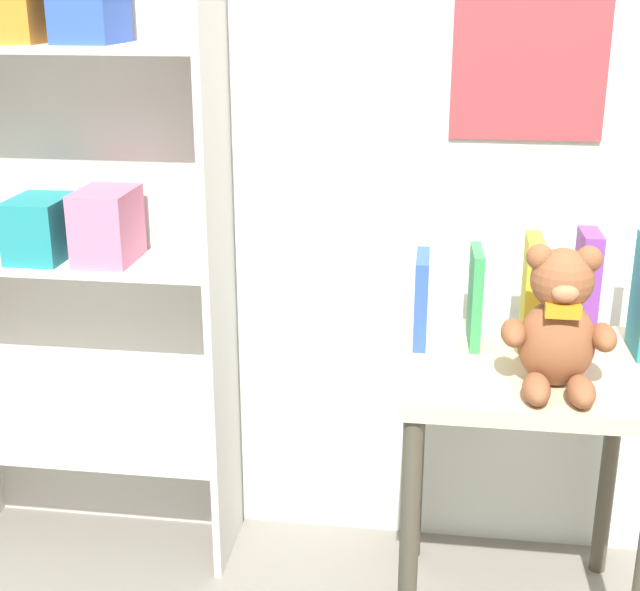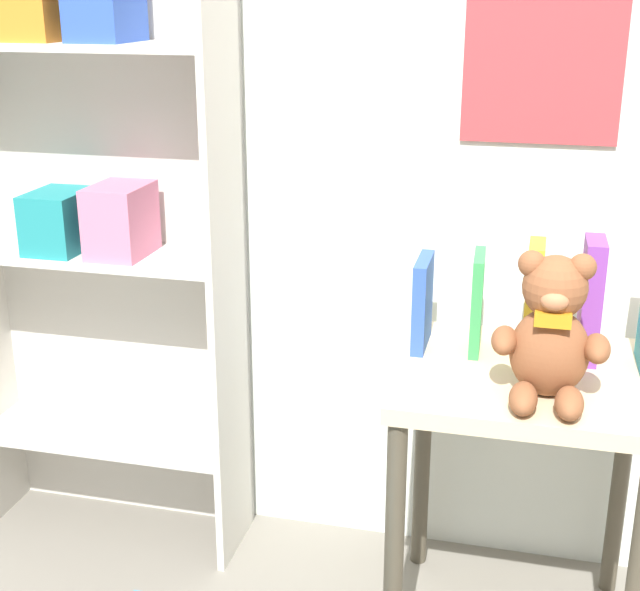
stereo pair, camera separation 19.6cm
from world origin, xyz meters
The scene contains 8 objects.
wall_back centered at (0.00, 1.48, 1.25)m, with size 4.80×0.07×2.50m.
bookshelf_side centered at (-0.92, 1.34, 0.87)m, with size 0.71×0.25×1.56m.
display_table centered at (0.13, 1.14, 0.54)m, with size 0.53×0.49×0.65m.
teddy_bear centered at (0.17, 1.02, 0.78)m, with size 0.22×0.20×0.29m.
book_standing_blue centered at (-0.10, 1.23, 0.75)m, with size 0.03×0.15×0.20m, color #2D51B7.
book_standing_green centered at (0.02, 1.23, 0.76)m, with size 0.02×0.14×0.22m, color #33934C.
book_standing_yellow centered at (0.13, 1.21, 0.78)m, with size 0.03×0.12×0.25m, color gold.
book_standing_purple centered at (0.25, 1.24, 0.78)m, with size 0.04×0.11×0.26m, color purple.
Camera 1 is at (-0.07, -0.65, 1.40)m, focal length 50.00 mm.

